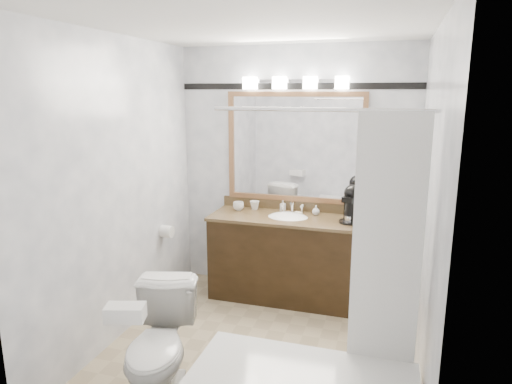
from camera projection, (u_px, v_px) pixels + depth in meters
room at (258, 200)px, 3.43m from camera, size 2.42×2.62×2.52m
vanity at (287, 256)px, 4.56m from camera, size 1.53×0.58×0.97m
mirror at (295, 147)px, 4.57m from camera, size 1.40×0.04×1.10m
vanity_light_bar at (295, 83)px, 4.39m from camera, size 1.02×0.14×0.12m
accent_stripe at (296, 86)px, 4.45m from camera, size 2.40×0.01×0.06m
tp_roll at (167, 231)px, 4.49m from camera, size 0.11×0.12×0.12m
toilet at (159, 347)px, 3.04m from camera, size 0.62×0.84×0.77m
tissue_box at (125, 313)px, 2.61m from camera, size 0.25×0.18×0.09m
coffee_maker at (352, 203)px, 4.26m from camera, size 0.19×0.23×0.35m
cup_left at (238, 206)px, 4.70m from camera, size 0.13×0.13×0.09m
cup_right at (255, 205)px, 4.73m from camera, size 0.10×0.10×0.09m
soap_bottle_a at (283, 205)px, 4.69m from camera, size 0.06×0.06×0.11m
soap_bottle_b at (316, 210)px, 4.52m from camera, size 0.09×0.09×0.09m
soap_bar at (298, 213)px, 4.55m from camera, size 0.08×0.06×0.02m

